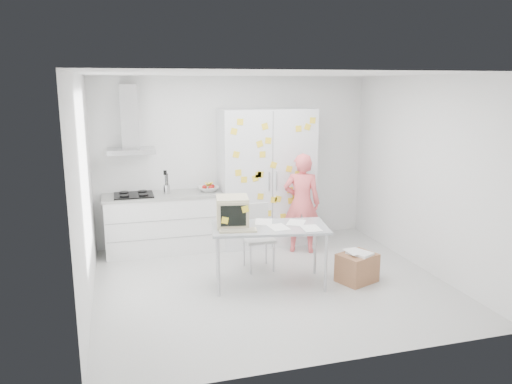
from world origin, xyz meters
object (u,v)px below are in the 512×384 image
object	(u,v)px
desk	(246,219)
chair	(257,232)
person	(302,203)
cardboard_box	(357,267)

from	to	relation	value
desk	chair	xyz separation A→B (m)	(0.31, 0.56, -0.37)
person	chair	size ratio (longest dim) A/B	1.69
desk	chair	distance (m)	0.73
desk	cardboard_box	distance (m)	1.63
chair	person	bearing A→B (deg)	28.10
person	chair	bearing A→B (deg)	52.50
person	chair	world-z (taller)	person
cardboard_box	chair	bearing A→B (deg)	142.44
desk	person	bearing A→B (deg)	51.61
chair	cardboard_box	xyz separation A→B (m)	(1.14, -0.87, -0.32)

